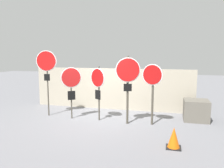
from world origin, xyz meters
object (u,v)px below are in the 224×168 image
at_px(stop_sign_3, 128,77).
at_px(traffic_cone_0, 174,138).
at_px(stop_sign_0, 47,66).
at_px(stop_sign_1, 71,81).
at_px(stop_sign_4, 152,82).
at_px(storage_crate, 196,110).
at_px(stop_sign_2, 98,82).

relative_size(stop_sign_3, traffic_cone_0, 4.33).
height_order(stop_sign_0, stop_sign_3, stop_sign_0).
bearing_deg(stop_sign_0, stop_sign_1, -17.77).
distance_m(stop_sign_1, traffic_cone_0, 4.21).
bearing_deg(stop_sign_4, stop_sign_3, -155.49).
height_order(stop_sign_0, stop_sign_4, stop_sign_0).
distance_m(stop_sign_3, storage_crate, 2.87).
bearing_deg(stop_sign_2, stop_sign_4, 28.86).
height_order(stop_sign_0, stop_sign_1, stop_sign_0).
distance_m(stop_sign_2, traffic_cone_0, 3.38).
height_order(stop_sign_3, stop_sign_4, stop_sign_3).
xyz_separation_m(stop_sign_1, stop_sign_2, (1.02, 0.05, -0.01)).
relative_size(stop_sign_0, storage_crate, 2.95).
bearing_deg(stop_sign_4, stop_sign_2, -164.02).
bearing_deg(traffic_cone_0, storage_crate, 72.87).
distance_m(stop_sign_1, stop_sign_4, 2.96).
distance_m(stop_sign_0, stop_sign_3, 3.24).
distance_m(stop_sign_3, stop_sign_4, 0.84).
distance_m(stop_sign_3, traffic_cone_0, 2.63).
bearing_deg(stop_sign_0, stop_sign_3, -14.51).
height_order(stop_sign_4, storage_crate, stop_sign_4).
height_order(stop_sign_1, storage_crate, stop_sign_1).
bearing_deg(stop_sign_0, stop_sign_4, -12.14).
bearing_deg(traffic_cone_0, stop_sign_4, 112.07).
relative_size(stop_sign_0, stop_sign_2, 1.29).
height_order(stop_sign_3, storage_crate, stop_sign_3).
xyz_separation_m(stop_sign_2, storage_crate, (3.46, 0.90, -1.03)).
relative_size(stop_sign_1, traffic_cone_0, 3.56).
xyz_separation_m(stop_sign_0, stop_sign_1, (1.08, -0.14, -0.54)).
bearing_deg(stop_sign_1, traffic_cone_0, -59.75).
bearing_deg(stop_sign_4, storage_crate, 48.19).
relative_size(stop_sign_1, storage_crate, 2.23).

